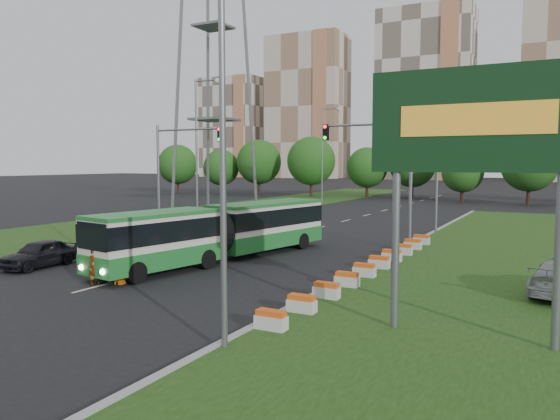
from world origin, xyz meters
The scene contains 20 objects.
ground centered at (0.00, 0.00, 0.00)m, with size 360.00×360.00×0.00m, color black.
grass_median centered at (13.00, 8.00, 0.07)m, with size 14.00×60.00×0.15m, color #203F12.
median_kerb centered at (6.05, 8.00, 0.09)m, with size 0.30×60.00×0.18m, color #969696.
left_verge centered at (-18.00, 25.00, 0.05)m, with size 12.00×110.00×0.10m, color #203F12.
lane_markings centered at (-3.00, 20.00, 0.00)m, with size 0.20×100.00×0.01m, color beige, non-canonical shape.
flower_planters centered at (6.70, 1.90, 0.45)m, with size 1.10×20.30×0.60m, color silver, non-canonical shape.
billboard centered at (12.25, -6.00, 6.16)m, with size 6.00×0.37×8.00m.
traffic_mast_median centered at (4.78, 10.00, 5.35)m, with size 5.76×0.32×8.00m.
traffic_mast_left centered at (-10.38, 9.00, 5.35)m, with size 5.76×0.32×8.00m.
street_lamps centered at (-3.00, 10.00, 6.00)m, with size 36.00×60.00×12.00m, color slate, non-canonical shape.
transmission_pylon centered at (-20.00, 28.00, 22.00)m, with size 12.00×12.00×44.00m, color slate, non-canonical shape.
tree_line centered at (10.00, 55.00, 4.50)m, with size 120.00×8.00×9.00m, color #1C4F15, non-canonical shape.
apartment_tower_west centered at (-65.00, 150.00, 24.00)m, with size 26.00×15.00×48.00m, color beige.
apartment_tower_cwest centered at (-25.00, 150.00, 26.00)m, with size 28.00×15.00×52.00m, color beige.
midrise_west centered at (-95.00, 150.00, 18.00)m, with size 22.00×14.00×36.00m, color beige.
articulated_bus centered at (-1.86, 1.90, 1.58)m, with size 2.44×15.63×2.57m.
car_left_near centered at (-8.81, -3.98, 0.70)m, with size 1.65×4.11×1.40m, color black.
car_left_far centered at (-7.72, 11.44, 0.70)m, with size 1.48×4.26×1.40m, color black.
pedestrian centered at (-3.11, -5.71, 0.84)m, with size 0.61×0.40×1.67m, color gray.
shopping_trolley centered at (-2.45, -4.97, 0.31)m, with size 0.36×0.39×0.63m.
Camera 1 is at (14.57, -22.45, 5.29)m, focal length 35.00 mm.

